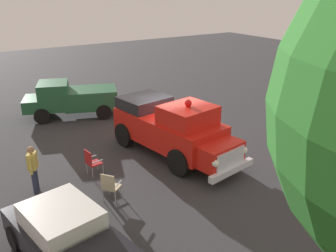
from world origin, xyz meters
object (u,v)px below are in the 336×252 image
object	(u,v)px
parked_pickup	(72,98)
lawn_chair_by_car	(91,161)
vintage_fire_truck	(172,127)
classic_hot_rod	(70,238)
spectator_standing	(33,166)
lawn_chair_spare	(110,185)

from	to	relation	value
parked_pickup	lawn_chair_by_car	bearing A→B (deg)	-12.89
vintage_fire_truck	lawn_chair_by_car	size ratio (longest dim) A/B	6.10
vintage_fire_truck	parked_pickup	distance (m)	7.10
parked_pickup	classic_hot_rod	bearing A→B (deg)	-18.77
classic_hot_rod	spectator_standing	xyz separation A→B (m)	(-3.99, 0.08, 0.22)
parked_pickup	lawn_chair_by_car	distance (m)	6.95
classic_hot_rod	spectator_standing	world-z (taller)	spectator_standing
parked_pickup	lawn_chair_spare	size ratio (longest dim) A/B	5.03
classic_hot_rod	lawn_chair_by_car	bearing A→B (deg)	152.24
classic_hot_rod	lawn_chair_spare	xyz separation A→B (m)	(-2.05, 1.98, -0.16)
lawn_chair_by_car	lawn_chair_spare	size ratio (longest dim) A/B	1.00
vintage_fire_truck	spectator_standing	xyz separation A→B (m)	(-0.04, -5.52, -0.23)
classic_hot_rod	parked_pickup	size ratio (longest dim) A/B	0.90
lawn_chair_spare	spectator_standing	world-z (taller)	spectator_standing
lawn_chair_by_car	spectator_standing	xyz separation A→B (m)	(0.03, -2.03, 0.37)
spectator_standing	lawn_chair_spare	bearing A→B (deg)	44.53
parked_pickup	lawn_chair_spare	distance (m)	8.90
vintage_fire_truck	lawn_chair_spare	world-z (taller)	vintage_fire_truck
lawn_chair_by_car	spectator_standing	size ratio (longest dim) A/B	0.61
lawn_chair_by_car	lawn_chair_spare	xyz separation A→B (m)	(1.97, -0.13, 0.00)
vintage_fire_truck	classic_hot_rod	distance (m)	6.87
vintage_fire_truck	classic_hot_rod	xyz separation A→B (m)	(3.95, -5.60, -0.45)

